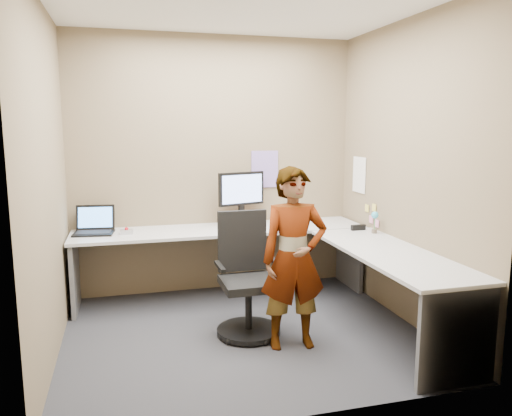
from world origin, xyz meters
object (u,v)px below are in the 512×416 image
object	(u,v)px
desk	(280,253)
office_chair	(247,285)
monitor	(241,191)
person	(294,258)

from	to	relation	value
desk	office_chair	bearing A→B (deg)	-138.91
monitor	office_chair	xyz separation A→B (m)	(-0.21, -1.07, -0.67)
monitor	office_chair	world-z (taller)	monitor
desk	monitor	world-z (taller)	monitor
monitor	person	size ratio (longest dim) A/B	0.35
desk	person	bearing A→B (deg)	-98.62
office_chair	person	bearing A→B (deg)	-50.22
desk	person	xyz separation A→B (m)	(-0.11, -0.71, 0.14)
office_chair	monitor	bearing A→B (deg)	78.18
office_chair	person	xyz separation A→B (m)	(0.30, -0.35, 0.31)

